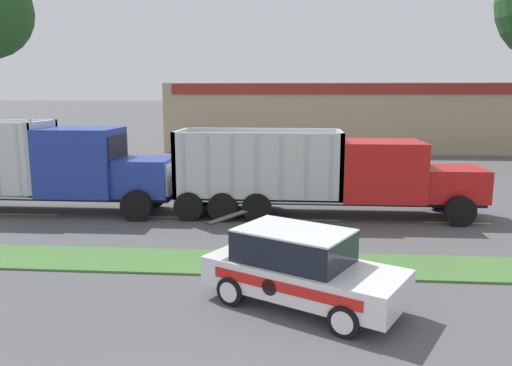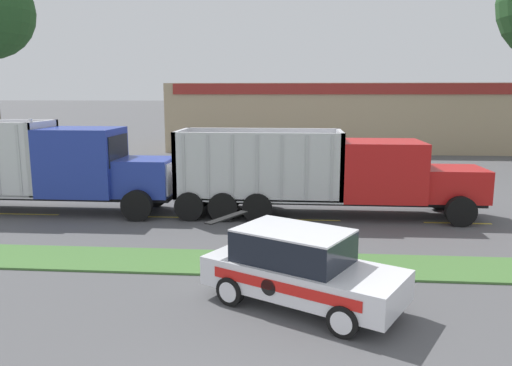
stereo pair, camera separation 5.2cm
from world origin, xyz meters
name	(u,v)px [view 1 (the left image)]	position (x,y,z in m)	size (l,w,h in m)	color
grass_verge	(264,263)	(0.00, 7.42, 0.03)	(120.00, 1.98, 0.06)	#477538
centre_line_2	(28,214)	(-9.49, 12.42, 0.00)	(2.40, 0.14, 0.01)	yellow
centre_line_3	(165,217)	(-4.09, 12.42, 0.00)	(2.40, 0.14, 0.01)	yellow
centre_line_4	(307,220)	(1.31, 12.42, 0.00)	(2.40, 0.14, 0.01)	yellow
centre_line_5	(457,223)	(6.71, 12.42, 0.00)	(2.40, 0.14, 0.01)	yellow
dump_truck_lead	(350,176)	(2.91, 13.24, 1.52)	(11.50, 2.84, 3.25)	black
dump_truck_mid	(50,168)	(-8.71, 12.93, 1.74)	(11.75, 2.62, 3.71)	black
rally_car	(300,267)	(0.97, 4.88, 0.87)	(4.69, 3.69, 1.73)	white
store_building_backdrop	(352,116)	(5.68, 38.76, 2.70)	(30.34, 12.10, 5.39)	tan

